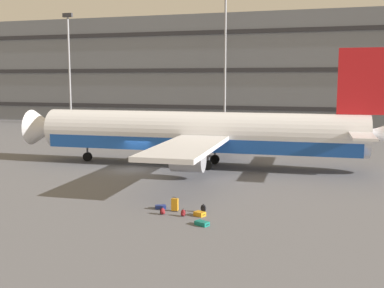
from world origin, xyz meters
The scene contains 12 objects.
ground_plane centered at (0.00, 0.00, 0.00)m, with size 600.00×600.00×0.00m, color #5B5B60.
terminal_structure centered at (0.00, 50.06, 9.77)m, with size 123.13×15.81×19.54m.
airliner centered at (5.77, 3.17, 3.12)m, with size 36.70×29.51×10.88m.
light_mast_far_left centered at (-28.65, 37.15, 11.58)m, with size 1.80×0.50×19.83m.
light_mast_left centered at (0.10, 37.15, 14.55)m, with size 1.80×0.50×25.63m.
suitcase_orange centered at (10.60, -14.54, 0.12)m, with size 0.90×0.74×0.24m.
suitcase_black centered at (8.18, -12.20, 0.43)m, with size 0.42×0.27×0.93m.
suitcase_red centered at (9.97, -12.76, 0.13)m, with size 0.77×0.68×0.26m.
suitcase_small centered at (7.11, -11.89, 0.11)m, with size 0.79×0.66×0.22m.
backpack_laid_flat centered at (9.97, -11.92, 0.24)m, with size 0.37×0.29×0.56m.
backpack_silver centered at (9.03, -13.15, 0.21)m, with size 0.34×0.33×0.48m.
backpack_upright centered at (7.71, -13.14, 0.20)m, with size 0.38×0.39×0.46m.
Camera 1 is at (17.61, -39.78, 8.25)m, focal length 44.64 mm.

